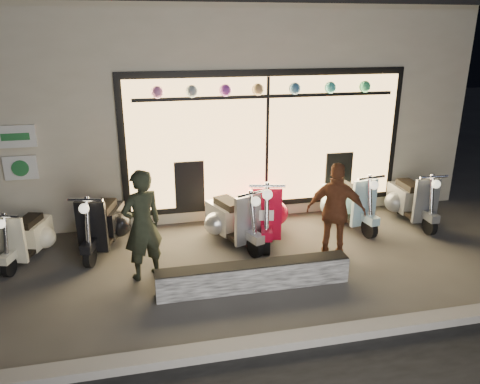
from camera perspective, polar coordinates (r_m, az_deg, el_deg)
The scene contains 12 objects.
ground at distance 7.52m, azimuth 1.14°, elevation -9.05°, with size 40.00×40.00×0.00m, color #383533.
kerb at distance 5.87m, azimuth 5.96°, elevation -17.58°, with size 40.00×0.25×0.12m, color slate.
shop_building at distance 11.61m, azimuth -4.68°, elevation 11.97°, with size 10.20×6.23×4.20m.
graffiti_barrier at distance 6.85m, azimuth 1.69°, elevation -10.18°, with size 2.81×0.28×0.40m, color black.
scooter_silver at distance 8.23m, azimuth -1.20°, elevation -3.18°, with size 0.81×1.47×1.06m.
scooter_red at distance 8.48m, azimuth 3.02°, elevation -2.23°, with size 0.75×1.62×1.15m.
scooter_black at distance 8.37m, azimuth -16.25°, elevation -3.57°, with size 0.73×1.50×1.07m.
scooter_cream at distance 8.43m, azimuth -24.31°, elevation -4.81°, with size 0.67×1.30×0.93m.
scooter_blue at distance 9.23m, azimuth 12.74°, elevation -1.06°, with size 0.64×1.53×1.08m.
scooter_grey at distance 9.74m, azimuth 19.95°, elevation -0.76°, with size 0.49×1.47×1.05m.
man at distance 7.02m, azimuth -11.82°, elevation -3.97°, with size 0.62×0.41×1.69m, color black.
woman at distance 7.66m, azimuth 11.62°, elevation -2.32°, with size 0.94×0.39×1.60m, color brown.
Camera 1 is at (-1.58, -6.43, 3.57)m, focal length 35.00 mm.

